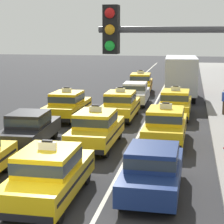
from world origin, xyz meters
The scene contains 15 objects.
lane_stripe_left_center centered at (-1.60, 20.00, 0.00)m, with size 0.14×80.00×0.01m, color silver.
lane_stripe_center_right centered at (1.60, 20.00, 0.00)m, with size 0.14×80.00×0.01m, color silver.
sedan_left_second centered at (-3.06, 7.85, 0.85)m, with size 1.95×4.37×1.58m.
taxi_left_third centered at (-3.06, 13.80, 0.88)m, with size 1.85×4.57×1.96m.
taxi_center_nearest centered at (-0.07, 2.06, 0.88)m, with size 1.84×4.57×1.96m.
taxi_center_second centered at (-0.02, 8.25, 0.88)m, with size 1.86×4.58×1.96m.
taxi_center_third centered at (0.03, 14.47, 0.88)m, with size 1.82×4.56×1.96m.
sedan_center_fourth centered at (0.20, 19.77, 0.85)m, with size 1.86×4.34×1.58m.
taxi_center_fifth centered at (-0.11, 25.42, 0.88)m, with size 2.01×4.63×1.96m.
sedan_right_nearest centered at (3.01, 3.18, 0.85)m, with size 1.82×4.32×1.58m.
taxi_right_second centered at (3.01, 9.53, 0.88)m, with size 1.90×4.59×1.96m.
taxi_right_third centered at (3.22, 15.64, 0.88)m, with size 1.91×4.60×1.96m.
box_truck_right_fourth centered at (3.30, 23.08, 1.78)m, with size 2.52×7.05×3.27m.
taxi_right_fifth centered at (3.14, 30.40, 0.88)m, with size 1.91×4.60×1.96m.
traffic_light_pole centered at (4.49, -2.96, 3.82)m, with size 2.87×0.33×5.58m.
Camera 1 is at (4.12, -9.53, 5.17)m, focal length 66.55 mm.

